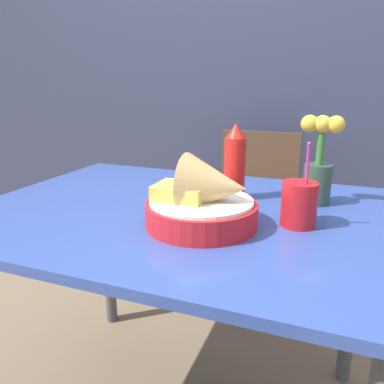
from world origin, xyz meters
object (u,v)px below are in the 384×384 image
object	(u,v)px
food_basket	(205,201)
ketchup_bottle	(235,163)
flower_vase	(319,165)
drink_cup	(299,205)
chair_far_window	(254,200)

from	to	relation	value
food_basket	ketchup_bottle	bearing A→B (deg)	88.39
flower_vase	food_basket	bearing A→B (deg)	-130.00
drink_cup	flower_vase	distance (m)	0.21
ketchup_bottle	drink_cup	bearing A→B (deg)	-37.79
chair_far_window	flower_vase	distance (m)	0.85
chair_far_window	food_basket	size ratio (longest dim) A/B	3.06
chair_far_window	ketchup_bottle	bearing A→B (deg)	-83.64
food_basket	ketchup_bottle	xyz separation A→B (m)	(0.01, 0.24, 0.05)
chair_far_window	drink_cup	size ratio (longest dim) A/B	3.91
chair_far_window	drink_cup	distance (m)	0.99
food_basket	ketchup_bottle	size ratio (longest dim) A/B	1.22
drink_cup	flower_vase	size ratio (longest dim) A/B	0.85
food_basket	flower_vase	world-z (taller)	flower_vase
ketchup_bottle	flower_vase	xyz separation A→B (m)	(0.23, 0.04, 0.01)
ketchup_bottle	drink_cup	world-z (taller)	ketchup_bottle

